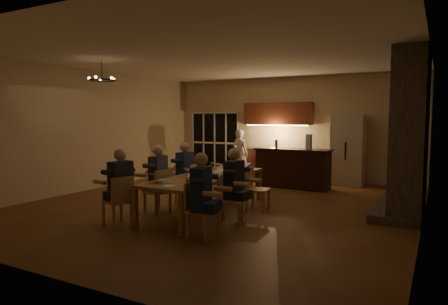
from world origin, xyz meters
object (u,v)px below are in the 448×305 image
Objects in this scene: mug_mid at (226,170)px; person_right_near at (201,196)px; chair_right_far at (258,189)px; mug_back at (210,168)px; person_right_mid at (234,186)px; redcup_mid at (202,169)px; chair_right_mid at (231,199)px; chair_left_far at (187,183)px; mug_front at (188,176)px; plate_far at (242,172)px; chair_left_near at (117,200)px; redcup_near at (189,183)px; bar_blender at (309,142)px; laptop_f at (240,165)px; laptop_a at (163,176)px; bar_bottle at (276,144)px; person_left_far at (185,172)px; refrigerator at (348,150)px; laptop_e at (221,164)px; plate_near at (208,180)px; laptop_b at (195,176)px; can_silver at (187,177)px; standing_person at (240,154)px; chair_right_near at (203,210)px; person_left_near at (121,187)px; bar_island at (293,168)px; person_left_mid at (158,179)px; redcup_far at (240,166)px; laptop_c at (195,169)px; chair_left_mid at (157,191)px; chandelier at (102,80)px; plate_left at (164,180)px; dining_table at (206,194)px.

person_right_near is at bearing -71.53° from mug_mid.
mug_back is at bearing 78.98° from chair_right_far.
person_right_mid is 1.59m from redcup_mid.
chair_right_mid is at bearing -47.59° from mug_back.
mug_back is (-1.25, 2.40, 0.11)m from person_right_near.
chair_left_far is 8.90× the size of mug_front.
mug_mid is (-0.73, 1.17, 0.36)m from chair_right_mid.
chair_left_near is at bearing -119.52° from plate_far.
chair_right_mid is 0.91m from redcup_near.
laptop_f is at bearing -94.76° from bar_blender.
bar_bottle is (0.44, 4.60, 0.34)m from laptop_a.
person_left_far is 5.41× the size of plate_far.
refrigerator is 4.33m from laptop_e.
chair_left_far is 1.62m from plate_near.
laptop_b reaches higher than can_silver.
chair_left_far is at bearing 111.52° from standing_person.
person_left_near reaches higher than chair_right_near.
standing_person is at bearing 105.04° from mug_front.
person_left_mid is (-1.48, -4.04, 0.15)m from bar_island.
chair_right_far is 1.63m from can_silver.
laptop_b is at bearing 94.31° from chair_right_mid.
redcup_near is 1.00× the size of redcup_far.
bar_bottle reaches higher than redcup_near.
laptop_c is 3.83m from bar_blender.
chair_left_near is 0.57× the size of standing_person.
bar_island is 2.83m from plate_far.
chair_left_near and chair_left_mid have the same top height.
laptop_b is 0.79× the size of bar_blender.
chair_left_near is 2.48m from mug_mid.
redcup_far is (-0.01, 0.71, 0.01)m from mug_mid.
chandelier reaches higher than laptop_a.
plate_left is at bearing 51.55° from person_right_near.
chair_right_mid is 0.64× the size of person_left_far.
redcup_near is at bearing 34.13° from person_left_far.
standing_person is (-0.52, 6.05, 0.34)m from chair_left_near.
mug_back is at bearing -104.44° from bar_blender.
can_silver is (-0.63, -4.26, 0.27)m from bar_island.
chair_right_near is 1.52× the size of chandelier.
plate_near is at bearing -89.91° from bar_island.
refrigerator is at bearing -18.74° from person_right_near.
person_right_mid is 4.09m from bar_blender.
bar_blender is (-0.77, -1.31, 0.28)m from refrigerator.
plate_far is at bearing 167.01° from chair_left_near.
bar_island reaches higher than dining_table.
refrigerator is 1.28× the size of standing_person.
chair_right_mid is at bearing -32.53° from dining_table.
laptop_f is (-0.61, 2.56, 0.42)m from chair_right_near.
mug_back is 1.50m from plate_near.
laptop_c reaches higher than plate_near.
standing_person reaches higher than mug_mid.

